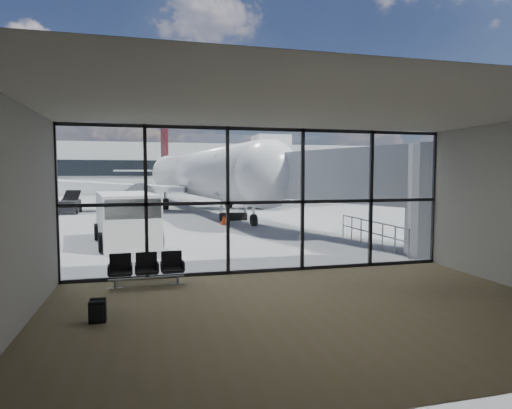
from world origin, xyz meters
name	(u,v)px	position (x,y,z in m)	size (l,w,h in m)	color
ground	(179,199)	(0.00, 40.00, 0.00)	(220.00, 220.00, 0.00)	slate
lounge_shell	(329,195)	(0.00, -4.80, 2.65)	(12.02, 8.01, 4.51)	brown
glass_curtain_wall	(266,201)	(0.00, 0.00, 2.25)	(12.10, 0.12, 4.50)	white
jet_bridge	(323,180)	(4.90, 7.07, 2.76)	(8.00, 16.50, 4.33)	#A4A6A9
apron_railing	(371,230)	(5.60, 3.50, 0.72)	(0.06, 5.46, 1.11)	gray
far_terminal	(166,167)	(-0.59, 61.97, 4.21)	(80.00, 12.20, 11.00)	#ACABA7
tree_3	(13,165)	(-27.00, 72.00, 4.63)	(4.95, 4.95, 7.12)	#382619
tree_4	(49,162)	(-21.00, 72.00, 5.25)	(5.61, 5.61, 8.07)	#382619
tree_5	(84,159)	(-15.00, 72.00, 5.88)	(6.27, 6.27, 9.03)	#382619
seating_row	(147,267)	(-3.61, -0.71, 0.50)	(2.03, 0.63, 0.90)	gray
backpack	(97,311)	(-4.59, -3.57, 0.24)	(0.34, 0.31, 0.50)	black
airliner	(195,175)	(0.60, 26.26, 3.01)	(32.89, 38.27, 9.88)	silver
service_van	(127,218)	(-4.48, 6.64, 1.15)	(3.14, 5.43, 2.24)	silver
belt_loader	(70,206)	(-9.61, 23.40, 0.59)	(1.55, 3.80, 1.75)	black
traffic_cone_b	(226,221)	(1.01, 12.78, 0.25)	(0.37, 0.37, 0.52)	#FF4B0D
traffic_cone_c	(224,220)	(0.89, 12.85, 0.28)	(0.42, 0.42, 0.60)	#FF400D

